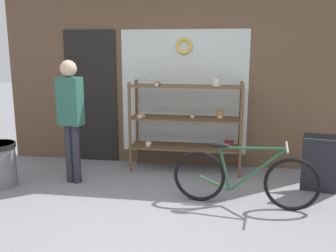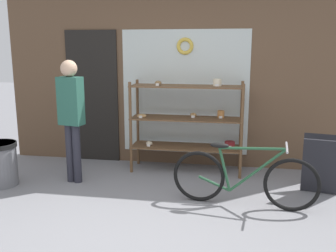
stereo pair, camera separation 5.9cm
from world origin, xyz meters
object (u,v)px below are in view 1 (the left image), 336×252
object	(u,v)px
sandwich_board	(320,164)
pedestrian	(71,112)
display_case	(188,119)
bicycle	(243,178)

from	to	relation	value
sandwich_board	pedestrian	bearing A→B (deg)	-166.37
display_case	pedestrian	bearing A→B (deg)	-153.51
display_case	sandwich_board	world-z (taller)	display_case
bicycle	sandwich_board	distance (m)	1.14
pedestrian	bicycle	bearing A→B (deg)	-0.34
bicycle	sandwich_board	bearing A→B (deg)	36.86
display_case	bicycle	size ratio (longest dim) A/B	0.97
bicycle	pedestrian	distance (m)	2.41
display_case	sandwich_board	bearing A→B (deg)	-18.65
display_case	sandwich_board	xyz separation A→B (m)	(1.76, -0.60, -0.42)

